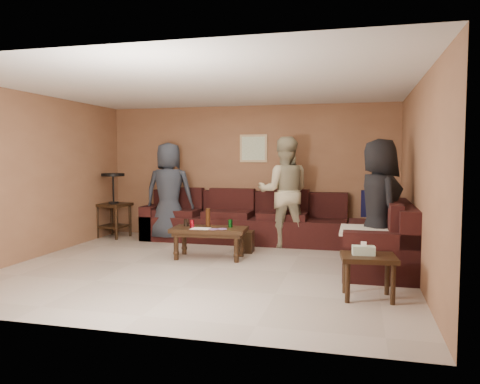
{
  "coord_description": "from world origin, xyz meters",
  "views": [
    {
      "loc": [
        2.01,
        -6.14,
        1.55
      ],
      "look_at": [
        0.25,
        0.85,
        1.0
      ],
      "focal_mm": 35.0,
      "sensor_mm": 36.0,
      "label": 1
    }
  ],
  "objects_px": {
    "coffee_table": "(209,232)",
    "person_middle": "(284,192)",
    "waste_bin": "(245,242)",
    "person_left": "(169,192)",
    "person_right": "(379,205)",
    "sectional_sofa": "(283,230)",
    "side_table_right": "(368,261)",
    "end_table_left": "(114,204)"
  },
  "relations": [
    {
      "from": "side_table_right",
      "to": "person_middle",
      "type": "xyz_separation_m",
      "value": [
        -1.35,
        2.77,
        0.53
      ]
    },
    {
      "from": "coffee_table",
      "to": "end_table_left",
      "type": "height_order",
      "value": "end_table_left"
    },
    {
      "from": "waste_bin",
      "to": "side_table_right",
      "type": "bearing_deg",
      "value": -48.02
    },
    {
      "from": "person_left",
      "to": "person_right",
      "type": "relative_size",
      "value": 1.01
    },
    {
      "from": "end_table_left",
      "to": "side_table_right",
      "type": "bearing_deg",
      "value": -31.43
    },
    {
      "from": "end_table_left",
      "to": "waste_bin",
      "type": "distance_m",
      "value": 2.9
    },
    {
      "from": "coffee_table",
      "to": "person_middle",
      "type": "height_order",
      "value": "person_middle"
    },
    {
      "from": "side_table_right",
      "to": "person_right",
      "type": "bearing_deg",
      "value": 83.14
    },
    {
      "from": "sectional_sofa",
      "to": "side_table_right",
      "type": "distance_m",
      "value": 2.8
    },
    {
      "from": "coffee_table",
      "to": "person_middle",
      "type": "xyz_separation_m",
      "value": [
        0.95,
        1.25,
        0.54
      ]
    },
    {
      "from": "side_table_right",
      "to": "person_left",
      "type": "xyz_separation_m",
      "value": [
        -3.47,
        2.76,
        0.49
      ]
    },
    {
      "from": "coffee_table",
      "to": "waste_bin",
      "type": "height_order",
      "value": "coffee_table"
    },
    {
      "from": "coffee_table",
      "to": "side_table_right",
      "type": "xyz_separation_m",
      "value": [
        2.3,
        -1.51,
        0.01
      ]
    },
    {
      "from": "sectional_sofa",
      "to": "coffee_table",
      "type": "bearing_deg",
      "value": -135.67
    },
    {
      "from": "sectional_sofa",
      "to": "side_table_right",
      "type": "height_order",
      "value": "sectional_sofa"
    },
    {
      "from": "person_middle",
      "to": "sectional_sofa",
      "type": "bearing_deg",
      "value": 84.46
    },
    {
      "from": "person_right",
      "to": "end_table_left",
      "type": "bearing_deg",
      "value": 51.48
    },
    {
      "from": "sectional_sofa",
      "to": "waste_bin",
      "type": "distance_m",
      "value": 0.69
    },
    {
      "from": "sectional_sofa",
      "to": "waste_bin",
      "type": "xyz_separation_m",
      "value": [
        -0.56,
        -0.37,
        -0.15
      ]
    },
    {
      "from": "side_table_right",
      "to": "person_middle",
      "type": "distance_m",
      "value": 3.12
    },
    {
      "from": "side_table_right",
      "to": "person_middle",
      "type": "bearing_deg",
      "value": 115.96
    },
    {
      "from": "side_table_right",
      "to": "person_right",
      "type": "relative_size",
      "value": 0.35
    },
    {
      "from": "coffee_table",
      "to": "waste_bin",
      "type": "bearing_deg",
      "value": 54.52
    },
    {
      "from": "coffee_table",
      "to": "person_right",
      "type": "relative_size",
      "value": 0.65
    },
    {
      "from": "side_table_right",
      "to": "waste_bin",
      "type": "relative_size",
      "value": 1.84
    },
    {
      "from": "person_left",
      "to": "person_middle",
      "type": "relative_size",
      "value": 0.96
    },
    {
      "from": "sectional_sofa",
      "to": "side_table_right",
      "type": "xyz_separation_m",
      "value": [
        1.32,
        -2.47,
        0.09
      ]
    },
    {
      "from": "coffee_table",
      "to": "person_left",
      "type": "distance_m",
      "value": 1.78
    },
    {
      "from": "end_table_left",
      "to": "side_table_right",
      "type": "relative_size",
      "value": 1.96
    },
    {
      "from": "sectional_sofa",
      "to": "side_table_right",
      "type": "relative_size",
      "value": 7.41
    },
    {
      "from": "sectional_sofa",
      "to": "person_right",
      "type": "relative_size",
      "value": 2.6
    },
    {
      "from": "person_middle",
      "to": "person_right",
      "type": "xyz_separation_m",
      "value": [
        1.51,
        -1.38,
        -0.05
      ]
    },
    {
      "from": "person_left",
      "to": "person_middle",
      "type": "distance_m",
      "value": 2.12
    },
    {
      "from": "sectional_sofa",
      "to": "person_middle",
      "type": "xyz_separation_m",
      "value": [
        -0.02,
        0.3,
        0.62
      ]
    },
    {
      "from": "side_table_right",
      "to": "waste_bin",
      "type": "xyz_separation_m",
      "value": [
        -1.88,
        2.09,
        -0.24
      ]
    },
    {
      "from": "sectional_sofa",
      "to": "end_table_left",
      "type": "bearing_deg",
      "value": 173.61
    },
    {
      "from": "person_left",
      "to": "person_right",
      "type": "xyz_separation_m",
      "value": [
        3.63,
        -1.37,
        -0.01
      ]
    },
    {
      "from": "end_table_left",
      "to": "person_right",
      "type": "height_order",
      "value": "person_right"
    },
    {
      "from": "person_right",
      "to": "waste_bin",
      "type": "bearing_deg",
      "value": 49.19
    },
    {
      "from": "coffee_table",
      "to": "waste_bin",
      "type": "relative_size",
      "value": 3.39
    },
    {
      "from": "end_table_left",
      "to": "person_right",
      "type": "relative_size",
      "value": 0.69
    },
    {
      "from": "waste_bin",
      "to": "person_right",
      "type": "xyz_separation_m",
      "value": [
        2.05,
        -0.71,
        0.72
      ]
    }
  ]
}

